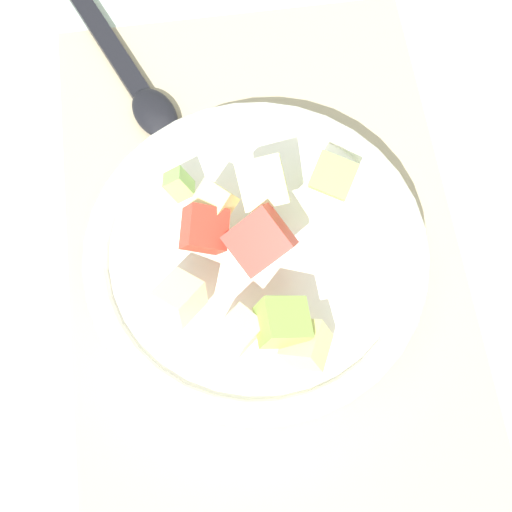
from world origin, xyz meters
TOP-DOWN VIEW (x-y plane):
  - ground_plane at (0.00, 0.00)m, footprint 2.40×2.40m
  - placemat at (0.00, 0.00)m, footprint 0.50×0.33m
  - salad_bowl at (-0.02, 0.01)m, footprint 0.27×0.27m
  - serving_spoon at (0.19, 0.10)m, footprint 0.21×0.11m

SIDE VIEW (x-z plane):
  - ground_plane at x=0.00m, z-range 0.00..0.00m
  - placemat at x=0.00m, z-range 0.00..0.01m
  - serving_spoon at x=0.19m, z-range 0.00..0.02m
  - salad_bowl at x=-0.02m, z-range -0.02..0.10m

